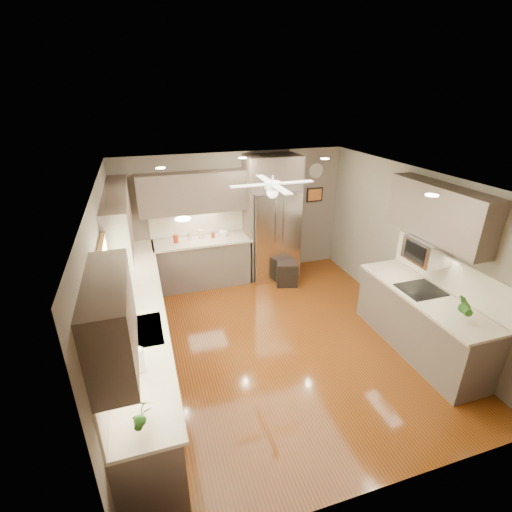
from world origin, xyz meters
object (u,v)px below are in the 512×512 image
canister_b (189,237)px  microwave (427,250)px  potted_plant_left (143,412)px  refrigerator (272,221)px  canister_c (201,234)px  potted_plant_right (465,307)px  soap_bottle (127,303)px  canister_a (176,239)px  paper_towel (139,360)px  bowl (224,235)px  canister_d (213,235)px  stool (287,273)px

canister_b → microwave: bearing=-43.2°
potted_plant_left → refrigerator: refrigerator is taller
canister_b → canister_c: 0.24m
potted_plant_right → soap_bottle: bearing=159.6°
canister_a → paper_towel: bearing=-102.4°
bowl → paper_towel: 3.84m
bowl → refrigerator: bearing=-4.7°
potted_plant_right → microwave: (0.11, 0.90, 0.37)m
paper_towel → soap_bottle: bearing=95.4°
canister_d → paper_towel: 3.74m
canister_d → stool: (1.34, -0.54, -0.76)m
potted_plant_right → paper_towel: bearing=176.6°
canister_b → potted_plant_left: size_ratio=0.41×
canister_d → paper_towel: (-1.46, -3.44, 0.08)m
canister_d → stool: bearing=-22.1°
canister_b → canister_c: (0.23, 0.02, 0.02)m
canister_a → canister_b: canister_a is taller
soap_bottle → canister_d: bearing=54.2°
refrigerator → microwave: refrigerator is taller
canister_c → refrigerator: bearing=-3.8°
canister_b → refrigerator: (1.65, -0.08, 0.18)m
canister_c → canister_b: bearing=-176.0°
canister_b → microwave: (2.97, -2.79, 0.47)m
refrigerator → stool: (0.14, -0.48, -0.95)m
canister_c → stool: canister_c is taller
potted_plant_right → canister_b: bearing=127.8°
soap_bottle → stool: soap_bottle is taller
potted_plant_right → bowl: 4.29m
canister_a → paper_towel: (-0.75, -3.41, 0.06)m
canister_d → soap_bottle: 2.70m
canister_d → bowl: (0.22, 0.02, -0.03)m
bowl → stool: size_ratio=0.44×
canister_b → canister_d: (0.45, -0.02, -0.01)m
canister_c → soap_bottle: soap_bottle is taller
canister_b → potted_plant_left: bearing=-103.4°
canister_a → canister_d: 0.71m
soap_bottle → paper_towel: 1.26m
bowl → stool: (1.12, -0.56, -0.73)m
potted_plant_right → potted_plant_left: bearing=-172.8°
canister_b → potted_plant_right: potted_plant_right is taller
canister_a → paper_towel: size_ratio=0.56×
canister_b → stool: size_ratio=0.28×
canister_a → canister_b: size_ratio=1.12×
microwave → paper_towel: (-3.98, -0.67, -0.40)m
soap_bottle → refrigerator: bearing=37.5°
canister_a → bowl: 0.93m
paper_towel → microwave: bearing=9.5°
canister_d → potted_plant_right: potted_plant_right is taller
canister_d → soap_bottle: (-1.58, -2.19, 0.04)m
soap_bottle → paper_towel: (0.12, -1.25, 0.04)m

